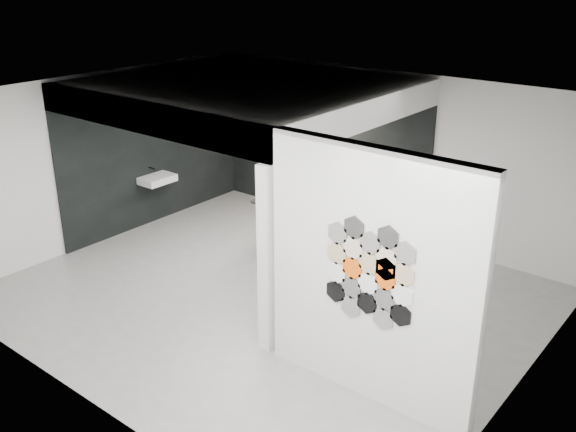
{
  "coord_description": "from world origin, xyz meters",
  "views": [
    {
      "loc": [
        5.22,
        -6.1,
        4.44
      ],
      "look_at": [
        0.1,
        0.3,
        1.15
      ],
      "focal_mm": 40.0,
      "sensor_mm": 36.0,
      "label": 1
    }
  ],
  "objects_px": {
    "glass_vase": "(387,158)",
    "utensil_cup": "(296,140)",
    "partition_panel": "(371,278)",
    "stockpot": "(267,133)",
    "kettle": "(379,156)",
    "wall_basin": "(157,179)",
    "glass_bowl": "(387,159)",
    "kitchen_island": "(316,230)",
    "bottle_dark": "(304,140)"
  },
  "relations": [
    {
      "from": "glass_bowl",
      "to": "utensil_cup",
      "type": "relative_size",
      "value": 1.6
    },
    {
      "from": "bottle_dark",
      "to": "glass_bowl",
      "type": "bearing_deg",
      "value": 0.0
    },
    {
      "from": "kitchen_island",
      "to": "partition_panel",
      "type": "bearing_deg",
      "value": -50.59
    },
    {
      "from": "glass_vase",
      "to": "utensil_cup",
      "type": "height_order",
      "value": "glass_vase"
    },
    {
      "from": "partition_panel",
      "to": "stockpot",
      "type": "bearing_deg",
      "value": 140.41
    },
    {
      "from": "glass_vase",
      "to": "utensil_cup",
      "type": "bearing_deg",
      "value": 180.0
    },
    {
      "from": "kettle",
      "to": "wall_basin",
      "type": "bearing_deg",
      "value": -135.25
    },
    {
      "from": "partition_panel",
      "to": "kitchen_island",
      "type": "distance_m",
      "value": 3.52
    },
    {
      "from": "partition_panel",
      "to": "utensil_cup",
      "type": "height_order",
      "value": "partition_panel"
    },
    {
      "from": "glass_bowl",
      "to": "bottle_dark",
      "type": "relative_size",
      "value": 0.89
    },
    {
      "from": "bottle_dark",
      "to": "utensil_cup",
      "type": "height_order",
      "value": "bottle_dark"
    },
    {
      "from": "partition_panel",
      "to": "stockpot",
      "type": "distance_m",
      "value": 6.06
    },
    {
      "from": "wall_basin",
      "to": "bottle_dark",
      "type": "relative_size",
      "value": 3.35
    },
    {
      "from": "stockpot",
      "to": "kettle",
      "type": "height_order",
      "value": "stockpot"
    },
    {
      "from": "kettle",
      "to": "bottle_dark",
      "type": "height_order",
      "value": "bottle_dark"
    },
    {
      "from": "partition_panel",
      "to": "glass_bowl",
      "type": "height_order",
      "value": "partition_panel"
    },
    {
      "from": "bottle_dark",
      "to": "kitchen_island",
      "type": "bearing_deg",
      "value": -47.21
    },
    {
      "from": "partition_panel",
      "to": "wall_basin",
      "type": "distance_m",
      "value": 5.78
    },
    {
      "from": "glass_bowl",
      "to": "utensil_cup",
      "type": "height_order",
      "value": "glass_bowl"
    },
    {
      "from": "glass_bowl",
      "to": "kitchen_island",
      "type": "bearing_deg",
      "value": -103.4
    },
    {
      "from": "partition_panel",
      "to": "bottle_dark",
      "type": "distance_m",
      "value": 5.42
    },
    {
      "from": "wall_basin",
      "to": "utensil_cup",
      "type": "distance_m",
      "value": 2.59
    },
    {
      "from": "kitchen_island",
      "to": "kettle",
      "type": "xyz_separation_m",
      "value": [
        0.19,
        1.49,
        0.9
      ]
    },
    {
      "from": "wall_basin",
      "to": "glass_vase",
      "type": "relative_size",
      "value": 4.53
    },
    {
      "from": "glass_bowl",
      "to": "glass_vase",
      "type": "relative_size",
      "value": 1.2
    },
    {
      "from": "kitchen_island",
      "to": "utensil_cup",
      "type": "distance_m",
      "value": 2.33
    },
    {
      "from": "kettle",
      "to": "utensil_cup",
      "type": "xyz_separation_m",
      "value": [
        -1.76,
        0.0,
        -0.02
      ]
    },
    {
      "from": "partition_panel",
      "to": "utensil_cup",
      "type": "relative_size",
      "value": 28.26
    },
    {
      "from": "partition_panel",
      "to": "bottle_dark",
      "type": "height_order",
      "value": "partition_panel"
    },
    {
      "from": "wall_basin",
      "to": "utensil_cup",
      "type": "bearing_deg",
      "value": 54.47
    },
    {
      "from": "kettle",
      "to": "glass_bowl",
      "type": "xyz_separation_m",
      "value": [
        0.16,
        0.0,
        -0.01
      ]
    },
    {
      "from": "glass_vase",
      "to": "bottle_dark",
      "type": "relative_size",
      "value": 0.74
    },
    {
      "from": "glass_vase",
      "to": "wall_basin",
      "type": "bearing_deg",
      "value": -148.65
    },
    {
      "from": "stockpot",
      "to": "utensil_cup",
      "type": "relative_size",
      "value": 2.03
    },
    {
      "from": "wall_basin",
      "to": "kettle",
      "type": "height_order",
      "value": "kettle"
    },
    {
      "from": "utensil_cup",
      "to": "partition_panel",
      "type": "bearing_deg",
      "value": -44.08
    },
    {
      "from": "kettle",
      "to": "utensil_cup",
      "type": "bearing_deg",
      "value": -167.84
    },
    {
      "from": "partition_panel",
      "to": "kitchen_island",
      "type": "xyz_separation_m",
      "value": [
        -2.43,
        2.38,
        -0.91
      ]
    },
    {
      "from": "stockpot",
      "to": "kitchen_island",
      "type": "bearing_deg",
      "value": -33.5
    },
    {
      "from": "kitchen_island",
      "to": "stockpot",
      "type": "distance_m",
      "value": 2.84
    },
    {
      "from": "wall_basin",
      "to": "glass_bowl",
      "type": "height_order",
      "value": "glass_bowl"
    },
    {
      "from": "kitchen_island",
      "to": "utensil_cup",
      "type": "bearing_deg",
      "value": 130.23
    },
    {
      "from": "stockpot",
      "to": "glass_bowl",
      "type": "bearing_deg",
      "value": 0.0
    },
    {
      "from": "glass_bowl",
      "to": "glass_vase",
      "type": "height_order",
      "value": "glass_vase"
    },
    {
      "from": "stockpot",
      "to": "wall_basin",
      "type": "bearing_deg",
      "value": -110.96
    },
    {
      "from": "kitchen_island",
      "to": "stockpot",
      "type": "xyz_separation_m",
      "value": [
        -2.24,
        1.49,
        0.91
      ]
    },
    {
      "from": "glass_bowl",
      "to": "glass_vase",
      "type": "xyz_separation_m",
      "value": [
        0.0,
        0.0,
        0.01
      ]
    },
    {
      "from": "wall_basin",
      "to": "kettle",
      "type": "distance_m",
      "value": 3.87
    },
    {
      "from": "utensil_cup",
      "to": "kettle",
      "type": "bearing_deg",
      "value": 0.0
    },
    {
      "from": "partition_panel",
      "to": "bottle_dark",
      "type": "xyz_separation_m",
      "value": [
        -3.8,
        3.87,
        0.01
      ]
    }
  ]
}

